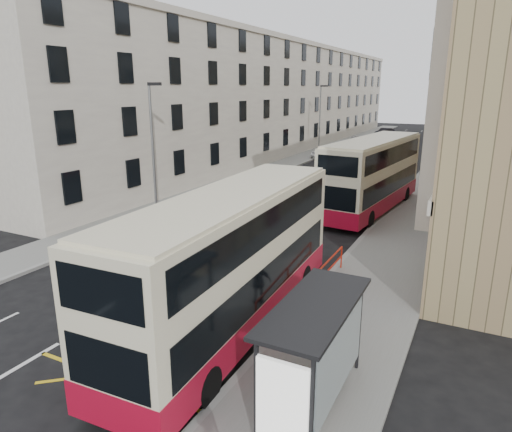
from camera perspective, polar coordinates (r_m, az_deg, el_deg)
The scene contains 19 objects.
ground at distance 16.79m, azimuth -21.08°, elevation -13.24°, with size 200.00×200.00×0.00m, color black.
pavement_right at distance 40.40m, azimuth 21.57°, elevation 3.54°, with size 4.00×120.00×0.15m, color slate.
pavement_left at distance 44.48m, azimuth 1.30°, elevation 5.67°, with size 3.00×120.00×0.15m, color slate.
kerb_right at distance 40.62m, azimuth 18.77°, elevation 3.87°, with size 0.25×120.00×0.15m, color gray.
kerb_left at distance 43.86m, azimuth 3.07°, elevation 5.51°, with size 0.25×120.00×0.15m, color gray.
road_markings at distance 56.23m, azimuth 15.04°, elevation 7.19°, with size 10.00×110.00×0.01m, color silver, non-canonical shape.
terrace_left at distance 60.37m, azimuth 2.67°, elevation 14.46°, with size 9.18×79.00×13.25m.
bus_shelter at distance 11.18m, azimuth 7.38°, elevation -15.06°, with size 1.65×4.25×2.70m.
guard_railing at distance 17.55m, azimuth 7.59°, elevation -7.84°, with size 0.06×6.56×1.01m.
street_lamp_near at distance 28.07m, azimuth -12.73°, elevation 8.80°, with size 0.93×0.18×8.00m.
street_lamp_far at distance 54.58m, azimuth 8.03°, elevation 12.21°, with size 0.93×0.18×8.00m.
double_decker_front at distance 14.94m, azimuth -2.99°, elevation -5.68°, with size 3.15×11.85×4.69m.
double_decker_rear at distance 30.51m, azimuth 14.38°, elevation 5.00°, with size 3.92×12.11×4.74m.
pedestrian_mid at distance 11.53m, azimuth 3.08°, elevation -21.12°, with size 0.75×0.58×1.54m, color black.
pedestrian_far at distance 16.05m, azimuth 8.14°, elevation -9.65°, with size 0.99×0.41×1.69m, color black.
white_van at distance 53.78m, azimuth 8.74°, elevation 7.88°, with size 2.19×4.75×1.32m, color white.
car_silver at distance 65.70m, azimuth 12.24°, elevation 9.13°, with size 1.64×4.09×1.39m, color #A2A4A9.
car_dark at distance 80.66m, azimuth 15.79°, elevation 10.05°, with size 1.44×4.13×1.36m, color black.
car_red at distance 76.38m, azimuth 21.22°, elevation 9.29°, with size 1.85×4.56×1.32m, color #A61717.
Camera 1 is at (11.41, -9.51, 7.83)m, focal length 32.00 mm.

